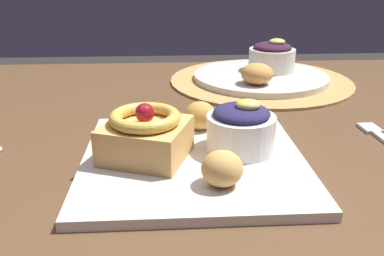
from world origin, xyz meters
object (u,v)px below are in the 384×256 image
(cake_slice, at_px, (146,135))
(back_pastry, at_px, (257,74))
(fritter_front, at_px, (222,168))
(back_ramekin, at_px, (272,57))
(front_plate, at_px, (193,159))
(berry_ramekin, at_px, (241,128))
(fritter_middle, at_px, (200,116))
(back_plate, at_px, (261,77))
(fork, at_px, (382,137))

(cake_slice, bearing_deg, back_pastry, 56.39)
(fritter_front, xyz_separation_m, back_ramekin, (0.17, 0.48, 0.02))
(front_plate, distance_m, berry_ramekin, 0.07)
(cake_slice, height_order, berry_ramekin, same)
(fritter_middle, bearing_deg, back_ramekin, 60.31)
(fritter_front, height_order, back_plate, fritter_front)
(back_ramekin, bearing_deg, fork, -76.87)
(fritter_middle, xyz_separation_m, back_ramekin, (0.18, 0.32, 0.02))
(front_plate, bearing_deg, fork, 12.68)
(berry_ramekin, xyz_separation_m, fritter_middle, (-0.05, 0.07, -0.01))
(cake_slice, height_order, fork, cake_slice)
(front_plate, distance_m, fork, 0.28)
(fritter_middle, relative_size, back_ramekin, 0.46)
(fritter_front, bearing_deg, cake_slice, 138.40)
(front_plate, distance_m, back_ramekin, 0.45)
(front_plate, height_order, cake_slice, cake_slice)
(back_plate, bearing_deg, back_ramekin, 43.84)
(fritter_middle, distance_m, back_plate, 0.33)
(fork, bearing_deg, front_plate, 100.55)
(back_plate, bearing_deg, fork, -70.93)
(back_ramekin, relative_size, fork, 0.79)
(front_plate, height_order, back_ramekin, back_ramekin)
(front_plate, distance_m, cake_slice, 0.07)
(berry_ramekin, bearing_deg, fritter_front, -111.61)
(cake_slice, bearing_deg, front_plate, 1.51)
(back_plate, xyz_separation_m, fork, (0.11, -0.31, -0.01))
(back_ramekin, bearing_deg, back_plate, -136.16)
(front_plate, height_order, back_pastry, back_pastry)
(front_plate, relative_size, back_pastry, 4.38)
(front_plate, bearing_deg, back_pastry, 64.55)
(fritter_front, xyz_separation_m, fritter_middle, (-0.01, 0.16, 0.00))
(back_plate, xyz_separation_m, back_pastry, (-0.02, -0.08, 0.03))
(fritter_middle, distance_m, back_ramekin, 0.36)
(back_pastry, bearing_deg, back_ramekin, 62.71)
(cake_slice, xyz_separation_m, back_pastry, (0.20, 0.30, -0.00))
(berry_ramekin, relative_size, fork, 0.69)
(back_plate, bearing_deg, front_plate, -114.01)
(cake_slice, height_order, back_pastry, cake_slice)
(cake_slice, bearing_deg, berry_ramekin, 6.75)
(cake_slice, height_order, back_plate, cake_slice)
(front_plate, height_order, fork, front_plate)
(fritter_front, relative_size, back_plate, 0.16)
(fritter_middle, bearing_deg, berry_ramekin, -57.88)
(berry_ramekin, height_order, fritter_front, berry_ramekin)
(back_ramekin, bearing_deg, front_plate, -115.93)
(berry_ramekin, distance_m, fritter_middle, 0.09)
(berry_ramekin, bearing_deg, cake_slice, -173.25)
(fritter_middle, relative_size, fork, 0.36)
(cake_slice, xyz_separation_m, berry_ramekin, (0.12, 0.01, 0.00))
(cake_slice, distance_m, fritter_front, 0.11)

